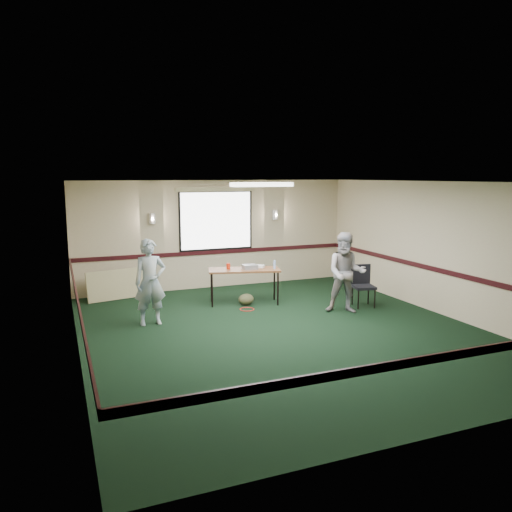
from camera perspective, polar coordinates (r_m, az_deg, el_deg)
name	(u,v)px	position (r m, az deg, el deg)	size (l,w,h in m)	color
ground	(283,331)	(9.21, 3.05, -8.60)	(8.00, 8.00, 0.00)	black
room_shell	(242,233)	(10.81, -1.63, 2.64)	(8.00, 8.02, 8.00)	#C5AA8E
folding_table	(244,272)	(10.99, -1.37, -1.78)	(1.67, 1.00, 0.78)	#4F3216
projector	(250,267)	(10.95, -0.70, -1.25)	(0.30, 0.25, 0.10)	gray
game_console	(259,266)	(11.16, 0.40, -1.17)	(0.21, 0.17, 0.05)	silver
red_cup	(228,266)	(10.97, -3.18, -1.17)	(0.09, 0.09, 0.13)	#B8220C
water_bottle	(275,265)	(10.99, 2.13, -0.98)	(0.06, 0.06, 0.19)	#8DB0E7
duffel_bag	(246,299)	(10.99, -1.14, -4.98)	(0.35, 0.26, 0.25)	#474729
cable_coil	(247,309)	(10.63, -1.04, -6.10)	(0.31, 0.31, 0.02)	red
folded_table	(116,285)	(11.87, -15.69, -3.17)	(1.34, 0.06, 0.69)	tan
conference_chair	(362,282)	(11.09, 12.06, -2.93)	(0.53, 0.54, 0.89)	black
person_left	(150,282)	(9.64, -12.00, -2.95)	(0.60, 0.39, 1.64)	#446997
person_right	(346,273)	(10.41, 10.26, -1.92)	(0.81, 0.63, 1.67)	#728EB2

